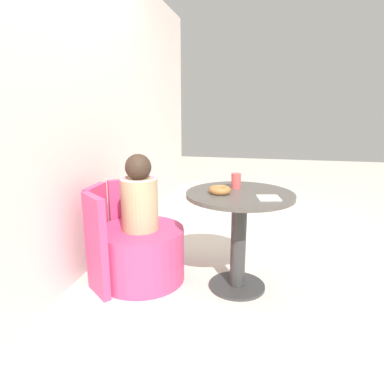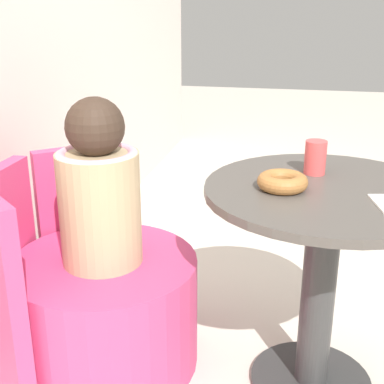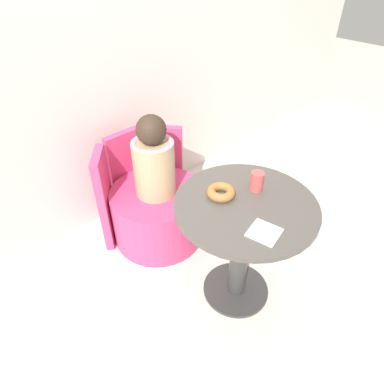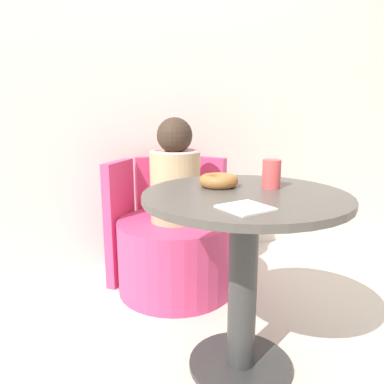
{
  "view_description": "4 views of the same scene",
  "coord_description": "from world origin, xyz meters",
  "px_view_note": "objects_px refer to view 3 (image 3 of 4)",
  "views": [
    {
      "loc": [
        -2.12,
        -0.15,
        1.2
      ],
      "look_at": [
        -0.02,
        0.29,
        0.66
      ],
      "focal_mm": 32.0,
      "sensor_mm": 36.0,
      "label": 1
    },
    {
      "loc": [
        -1.44,
        0.06,
        1.16
      ],
      "look_at": [
        0.04,
        0.38,
        0.61
      ],
      "focal_mm": 50.0,
      "sensor_mm": 36.0,
      "label": 2
    },
    {
      "loc": [
        -1.04,
        -0.74,
        1.7
      ],
      "look_at": [
        -0.04,
        0.3,
        0.59
      ],
      "focal_mm": 32.0,
      "sensor_mm": 36.0,
      "label": 3
    },
    {
      "loc": [
        -0.59,
        -1.09,
        0.94
      ],
      "look_at": [
        -0.04,
        0.34,
        0.6
      ],
      "focal_mm": 35.0,
      "sensor_mm": 36.0,
      "label": 4
    }
  ],
  "objects_px": {
    "donut": "(221,192)",
    "child_figure": "(154,160)",
    "cup": "(257,181)",
    "round_table": "(243,232)",
    "tub_chair": "(158,214)"
  },
  "relations": [
    {
      "from": "child_figure",
      "to": "donut",
      "type": "distance_m",
      "value": 0.55
    },
    {
      "from": "child_figure",
      "to": "cup",
      "type": "distance_m",
      "value": 0.66
    },
    {
      "from": "round_table",
      "to": "tub_chair",
      "type": "xyz_separation_m",
      "value": [
        -0.02,
        0.67,
        -0.28
      ]
    },
    {
      "from": "round_table",
      "to": "tub_chair",
      "type": "distance_m",
      "value": 0.73
    },
    {
      "from": "child_figure",
      "to": "cup",
      "type": "bearing_deg",
      "value": -76.97
    },
    {
      "from": "round_table",
      "to": "donut",
      "type": "height_order",
      "value": "donut"
    },
    {
      "from": "cup",
      "to": "round_table",
      "type": "bearing_deg",
      "value": -162.9
    },
    {
      "from": "tub_chair",
      "to": "cup",
      "type": "height_order",
      "value": "cup"
    },
    {
      "from": "cup",
      "to": "tub_chair",
      "type": "bearing_deg",
      "value": 103.03
    },
    {
      "from": "round_table",
      "to": "child_figure",
      "type": "bearing_deg",
      "value": 92.09
    },
    {
      "from": "tub_chair",
      "to": "child_figure",
      "type": "xyz_separation_m",
      "value": [
        0.0,
        -0.0,
        0.42
      ]
    },
    {
      "from": "donut",
      "to": "child_figure",
      "type": "bearing_deg",
      "value": 88.28
    },
    {
      "from": "round_table",
      "to": "child_figure",
      "type": "xyz_separation_m",
      "value": [
        -0.02,
        0.67,
        0.14
      ]
    },
    {
      "from": "donut",
      "to": "cup",
      "type": "distance_m",
      "value": 0.19
    },
    {
      "from": "child_figure",
      "to": "cup",
      "type": "xyz_separation_m",
      "value": [
        0.15,
        -0.63,
        0.1
      ]
    }
  ]
}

